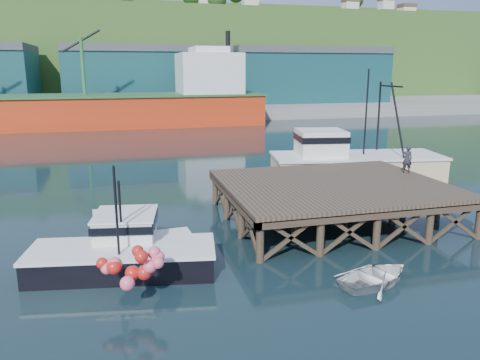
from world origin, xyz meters
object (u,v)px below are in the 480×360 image
object	(u,v)px
boat_navy	(121,246)
boat_black	(124,250)
trawler	(353,160)
dockworker	(407,159)
dinghy	(376,276)

from	to	relation	value
boat_navy	boat_black	distance (m)	0.76
trawler	dockworker	distance (m)	6.44
boat_navy	trawler	world-z (taller)	trawler
boat_navy	boat_black	xyz separation A→B (m)	(0.10, -0.75, 0.08)
boat_black	dockworker	distance (m)	17.76
trawler	dinghy	size ratio (longest dim) A/B	3.87
trawler	boat_navy	bearing A→B (deg)	-137.98
trawler	dinghy	world-z (taller)	trawler
boat_black	dockworker	size ratio (longest dim) A/B	4.81
boat_navy	trawler	size ratio (longest dim) A/B	0.49
boat_navy	dinghy	xyz separation A→B (m)	(9.63, -4.72, -0.44)
boat_black	boat_navy	bearing A→B (deg)	106.80
trawler	boat_black	bearing A→B (deg)	-136.04
boat_navy	dockworker	distance (m)	17.66
boat_navy	boat_black	world-z (taller)	boat_black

